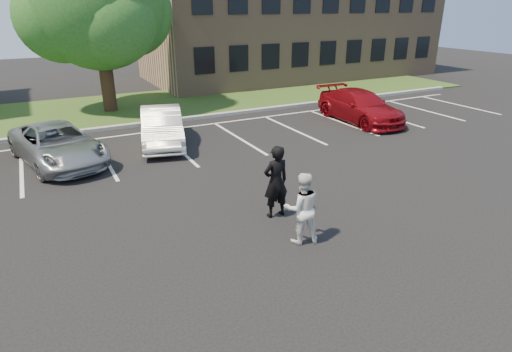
{
  "coord_description": "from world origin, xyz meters",
  "views": [
    {
      "loc": [
        -4.75,
        -8.12,
        5.4
      ],
      "look_at": [
        0.0,
        1.0,
        1.25
      ],
      "focal_mm": 30.0,
      "sensor_mm": 36.0,
      "label": 1
    }
  ],
  "objects_px": {
    "man_white_shirt": "(302,208)",
    "car_white_sedan": "(162,127)",
    "car_red_compact": "(360,106)",
    "office_building": "(291,21)",
    "man_black_suit": "(276,182)",
    "tree": "(99,5)",
    "car_silver_minivan": "(58,144)"
  },
  "relations": [
    {
      "from": "car_white_sedan",
      "to": "man_white_shirt",
      "type": "bearing_deg",
      "value": -71.16
    },
    {
      "from": "car_silver_minivan",
      "to": "car_red_compact",
      "type": "xyz_separation_m",
      "value": [
        13.6,
        -0.39,
        0.05
      ]
    },
    {
      "from": "office_building",
      "to": "man_white_shirt",
      "type": "bearing_deg",
      "value": -121.06
    },
    {
      "from": "office_building",
      "to": "car_white_sedan",
      "type": "relative_size",
      "value": 4.94
    },
    {
      "from": "man_black_suit",
      "to": "car_red_compact",
      "type": "relative_size",
      "value": 0.39
    },
    {
      "from": "office_building",
      "to": "car_red_compact",
      "type": "distance_m",
      "value": 15.32
    },
    {
      "from": "car_silver_minivan",
      "to": "car_white_sedan",
      "type": "bearing_deg",
      "value": -7.83
    },
    {
      "from": "man_white_shirt",
      "to": "car_white_sedan",
      "type": "height_order",
      "value": "man_white_shirt"
    },
    {
      "from": "tree",
      "to": "man_black_suit",
      "type": "xyz_separation_m",
      "value": [
        1.69,
        -14.79,
        -4.34
      ]
    },
    {
      "from": "man_white_shirt",
      "to": "car_red_compact",
      "type": "height_order",
      "value": "man_white_shirt"
    },
    {
      "from": "car_silver_minivan",
      "to": "car_red_compact",
      "type": "bearing_deg",
      "value": -15.53
    },
    {
      "from": "tree",
      "to": "car_red_compact",
      "type": "distance_m",
      "value": 13.86
    },
    {
      "from": "man_black_suit",
      "to": "man_white_shirt",
      "type": "height_order",
      "value": "man_black_suit"
    },
    {
      "from": "man_white_shirt",
      "to": "car_red_compact",
      "type": "bearing_deg",
      "value": -119.24
    },
    {
      "from": "car_white_sedan",
      "to": "man_black_suit",
      "type": "bearing_deg",
      "value": -69.28
    },
    {
      "from": "office_building",
      "to": "car_white_sedan",
      "type": "bearing_deg",
      "value": -137.05
    },
    {
      "from": "office_building",
      "to": "car_red_compact",
      "type": "bearing_deg",
      "value": -108.38
    },
    {
      "from": "car_white_sedan",
      "to": "car_red_compact",
      "type": "relative_size",
      "value": 0.88
    },
    {
      "from": "office_building",
      "to": "car_white_sedan",
      "type": "distance_m",
      "value": 19.9
    },
    {
      "from": "man_black_suit",
      "to": "car_silver_minivan",
      "type": "xyz_separation_m",
      "value": [
        -4.87,
        7.28,
        -0.3
      ]
    },
    {
      "from": "office_building",
      "to": "tree",
      "type": "xyz_separation_m",
      "value": [
        -15.13,
        -6.28,
        1.19
      ]
    },
    {
      "from": "car_white_sedan",
      "to": "car_red_compact",
      "type": "height_order",
      "value": "car_red_compact"
    },
    {
      "from": "office_building",
      "to": "car_silver_minivan",
      "type": "height_order",
      "value": "office_building"
    },
    {
      "from": "man_black_suit",
      "to": "car_red_compact",
      "type": "xyz_separation_m",
      "value": [
        8.73,
        6.89,
        -0.26
      ]
    },
    {
      "from": "man_white_shirt",
      "to": "office_building",
      "type": "bearing_deg",
      "value": -103.63
    },
    {
      "from": "car_white_sedan",
      "to": "car_red_compact",
      "type": "bearing_deg",
      "value": 9.15
    },
    {
      "from": "office_building",
      "to": "man_white_shirt",
      "type": "height_order",
      "value": "office_building"
    },
    {
      "from": "office_building",
      "to": "car_white_sedan",
      "type": "height_order",
      "value": "office_building"
    },
    {
      "from": "tree",
      "to": "car_red_compact",
      "type": "bearing_deg",
      "value": -37.16
    },
    {
      "from": "man_black_suit",
      "to": "office_building",
      "type": "bearing_deg",
      "value": -123.65
    },
    {
      "from": "man_white_shirt",
      "to": "man_black_suit",
      "type": "bearing_deg",
      "value": -77.65
    },
    {
      "from": "man_white_shirt",
      "to": "tree",
      "type": "bearing_deg",
      "value": -67.1
    }
  ]
}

